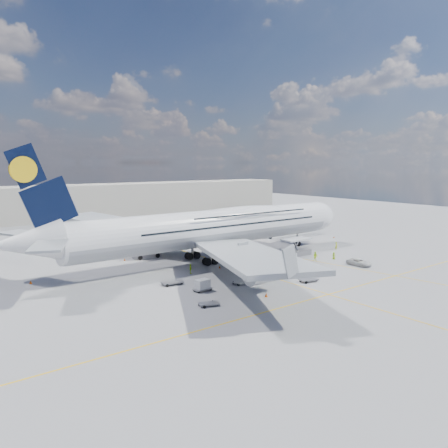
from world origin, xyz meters
TOP-DOWN VIEW (x-y plane):
  - ground at (0.00, 0.00)m, footprint 300.00×300.00m
  - taxi_line_main at (0.00, 0.00)m, footprint 0.25×220.00m
  - taxi_line_cross at (0.00, -20.00)m, footprint 120.00×0.25m
  - taxi_line_diag at (14.00, 10.00)m, footprint 14.16×99.06m
  - airliner at (0.26, 10.00)m, footprint 77.26×79.15m
  - jet_bridge at (29.81, 20.94)m, footprint 18.80×12.10m
  - cargo_loader at (16.82, 2.89)m, footprint 8.53×3.20m
  - terminal at (0.00, 95.00)m, footprint 180.00×16.00m
  - tree_line at (40.00, 140.00)m, footprint 160.00×6.00m
  - dolly_row_a at (-14.26, -6.80)m, footprint 3.02×1.79m
  - dolly_row_b at (-17.67, -13.28)m, footprint 3.13×2.31m
  - dolly_row_c at (-6.72, -7.39)m, footprint 3.48×2.44m
  - dolly_back at (-16.21, -0.84)m, footprint 3.63×2.28m
  - dolly_nose_far at (3.00, -13.27)m, footprint 3.40×2.29m
  - dolly_nose_near at (11.77, -0.98)m, footprint 2.93×2.13m
  - baggage_tug at (-1.96, -7.70)m, footprint 3.14×1.89m
  - catering_truck_inner at (-10.15, 19.90)m, footprint 6.06×2.54m
  - catering_truck_outer at (-18.46, 38.67)m, footprint 7.70×3.42m
  - service_van at (19.72, -11.35)m, footprint 2.32×4.94m
  - crew_nose at (28.78, 1.35)m, footprint 0.81×0.75m
  - crew_loader at (16.09, -3.41)m, footprint 1.10×1.16m
  - crew_wing at (-9.91, 3.36)m, footprint 0.88×1.12m
  - crew_van at (20.22, -4.79)m, footprint 0.88×0.87m
  - crew_tug at (-2.59, -6.52)m, footprint 1.11×0.90m
  - cone_nose at (41.33, 12.04)m, footprint 0.38×0.38m
  - cone_wing_left_inner at (-14.91, 20.41)m, footprint 0.41×0.41m
  - cone_wing_left_outer at (-12.34, 42.93)m, footprint 0.39×0.39m
  - cone_wing_right_inner at (-3.26, 3.44)m, footprint 0.37×0.37m
  - cone_wing_right_outer at (-8.42, -15.14)m, footprint 0.46×0.46m
  - cone_tail at (-34.68, 13.79)m, footprint 0.47×0.47m

SIDE VIEW (x-z plane):
  - ground at x=0.00m, z-range 0.00..0.00m
  - taxi_line_main at x=0.00m, z-range 0.00..0.01m
  - taxi_line_cross at x=0.00m, z-range 0.00..0.01m
  - taxi_line_diag at x=14.00m, z-range 0.00..0.01m
  - cone_wing_right_inner at x=-3.26m, z-range -0.01..0.47m
  - cone_nose at x=41.33m, z-range -0.01..0.48m
  - cone_wing_left_outer at x=-12.34m, z-range -0.01..0.49m
  - cone_wing_left_inner at x=-14.91m, z-range -0.01..0.51m
  - cone_wing_right_outer at x=-8.42m, z-range -0.01..0.58m
  - cone_tail at x=-34.68m, z-range -0.01..0.59m
  - dolly_row_b at x=-17.67m, z-range 0.11..0.52m
  - dolly_nose_far at x=3.00m, z-range 0.13..0.58m
  - dolly_row_c at x=-6.72m, z-range 0.13..0.59m
  - dolly_back at x=-16.21m, z-range 0.14..0.64m
  - service_van at x=19.72m, z-range 0.00..1.37m
  - crew_tug at x=-2.59m, z-range 0.00..1.49m
  - crew_van at x=20.22m, z-range 0.00..1.53m
  - baggage_tug at x=-1.96m, z-range -0.11..1.73m
  - crew_wing at x=-9.91m, z-range 0.00..1.77m
  - dolly_nose_near at x=11.77m, z-range 0.06..1.73m
  - crew_nose at x=28.78m, z-range 0.00..1.85m
  - crew_loader at x=16.09m, z-range 0.00..1.90m
  - dolly_row_a at x=-14.26m, z-range 0.07..1.90m
  - cargo_loader at x=16.82m, z-range -0.59..3.09m
  - catering_truck_inner at x=-10.15m, z-range -0.10..3.48m
  - catering_truck_outer at x=-18.46m, z-range -0.16..4.32m
  - tree_line at x=40.00m, z-range 0.00..8.00m
  - terminal at x=0.00m, z-range 0.00..12.00m
  - jet_bridge at x=29.81m, z-range 2.60..11.10m
  - airliner at x=0.26m, z-range -4.98..18.72m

